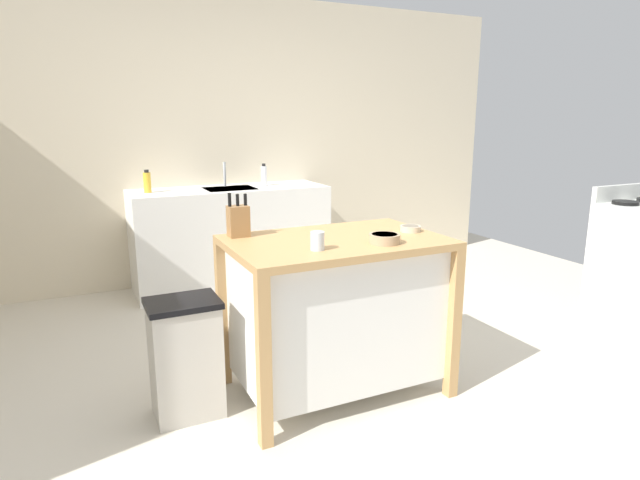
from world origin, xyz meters
TOP-DOWN VIEW (x-y plane):
  - ground_plane at (0.00, 0.00)m, footprint 6.95×6.95m
  - wall_back at (0.00, 2.41)m, footprint 5.95×0.10m
  - kitchen_island at (-0.09, -0.07)m, footprint 1.16×0.75m
  - knife_block at (-0.55, 0.20)m, footprint 0.11×0.09m
  - bowl_stoneware_deep at (0.09, -0.28)m, footprint 0.16×0.16m
  - bowl_ceramic_small at (0.38, -0.10)m, footprint 0.12×0.12m
  - drinking_cup at (-0.29, -0.26)m, footprint 0.07×0.07m
  - trash_bin at (-0.91, 0.02)m, footprint 0.36×0.28m
  - sink_counter at (-0.06, 2.06)m, footprint 1.73×0.60m
  - sink_faucet at (-0.06, 2.20)m, footprint 0.02×0.02m
  - bottle_hand_soap at (-0.76, 2.07)m, footprint 0.06×0.06m
  - bottle_dish_soap at (0.28, 2.09)m, footprint 0.05×0.05m

SIDE VIEW (x-z plane):
  - ground_plane at x=0.00m, z-range 0.00..0.00m
  - trash_bin at x=-0.91m, z-range 0.00..0.63m
  - sink_counter at x=-0.06m, z-range 0.00..0.91m
  - kitchen_island at x=-0.09m, z-range 0.05..0.94m
  - bowl_ceramic_small at x=0.38m, z-range 0.89..0.92m
  - bowl_stoneware_deep at x=0.09m, z-range 0.89..0.94m
  - drinking_cup at x=-0.29m, z-range 0.89..0.98m
  - knife_block at x=-0.55m, z-range 0.85..1.10m
  - bottle_hand_soap at x=-0.76m, z-range 0.90..1.09m
  - bottle_dish_soap at x=0.28m, z-range 0.90..1.10m
  - sink_faucet at x=-0.06m, z-range 0.90..1.12m
  - wall_back at x=0.00m, z-range 0.00..2.60m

